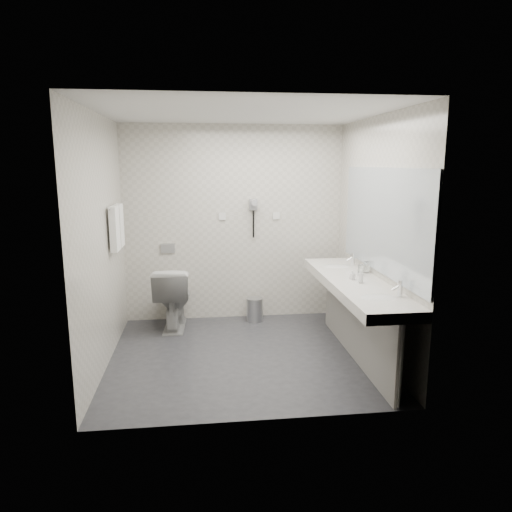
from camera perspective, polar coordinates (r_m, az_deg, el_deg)
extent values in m
plane|color=#2A2A2F|center=(5.11, -1.50, -12.00)|extent=(2.80, 2.80, 0.00)
plane|color=silver|center=(4.72, -1.67, 17.13)|extent=(2.80, 2.80, 0.00)
plane|color=beige|center=(6.04, -2.72, 3.94)|extent=(2.80, 0.00, 2.80)
plane|color=beige|center=(3.49, 0.39, -1.43)|extent=(2.80, 0.00, 2.80)
plane|color=beige|center=(4.84, -18.34, 1.56)|extent=(0.00, 2.60, 2.60)
plane|color=beige|center=(5.08, 14.37, 2.21)|extent=(0.00, 2.60, 2.60)
cube|color=silver|center=(4.89, 11.94, -3.40)|extent=(0.55, 2.20, 0.10)
cube|color=gray|center=(5.02, 12.01, -8.09)|extent=(0.03, 2.15, 0.75)
cylinder|color=silver|center=(4.13, 17.14, -12.68)|extent=(0.06, 0.06, 0.75)
cylinder|color=silver|center=(5.97, 9.09, -4.85)|extent=(0.06, 0.06, 0.75)
cube|color=#B2BCC6|center=(4.86, 15.16, 4.17)|extent=(0.02, 2.20, 1.05)
ellipsoid|color=silver|center=(4.29, 14.73, -5.10)|extent=(0.40, 0.31, 0.05)
ellipsoid|color=silver|center=(5.48, 9.79, -1.36)|extent=(0.40, 0.31, 0.05)
cylinder|color=silver|center=(4.34, 17.19, -3.81)|extent=(0.04, 0.04, 0.15)
cylinder|color=silver|center=(5.52, 11.76, -0.39)|extent=(0.04, 0.04, 0.15)
imported|color=silver|center=(4.85, 11.69, -2.29)|extent=(0.06, 0.06, 0.10)
imported|color=silver|center=(4.74, 12.68, -2.44)|extent=(0.06, 0.06, 0.14)
cylinder|color=silver|center=(5.07, 12.65, -1.68)|extent=(0.06, 0.06, 0.11)
cylinder|color=silver|center=(5.20, 13.35, -1.34)|extent=(0.08, 0.08, 0.12)
imported|color=silver|center=(5.89, -10.08, -4.96)|extent=(0.47, 0.79, 0.78)
cube|color=#B2B5BA|center=(6.07, -10.71, 0.92)|extent=(0.18, 0.02, 0.12)
cylinder|color=#B2B5BA|center=(6.09, -0.17, -6.63)|extent=(0.27, 0.27, 0.29)
cylinder|color=#B2B5BA|center=(6.04, -0.17, -5.23)|extent=(0.21, 0.21, 0.02)
cylinder|color=silver|center=(5.33, -16.86, 5.74)|extent=(0.02, 0.62, 0.02)
cube|color=white|center=(5.21, -16.87, 3.19)|extent=(0.07, 0.24, 0.48)
cube|color=white|center=(5.48, -16.38, 3.60)|extent=(0.07, 0.24, 0.48)
cube|color=gray|center=(6.01, -0.33, 6.31)|extent=(0.10, 0.04, 0.14)
cylinder|color=gray|center=(5.93, -0.25, 6.54)|extent=(0.08, 0.14, 0.08)
cylinder|color=black|center=(6.02, -0.31, 3.92)|extent=(0.02, 0.02, 0.35)
cube|color=silver|center=(6.01, -4.15, 4.84)|extent=(0.09, 0.02, 0.09)
cube|color=silver|center=(6.08, 2.48, 4.94)|extent=(0.09, 0.02, 0.09)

